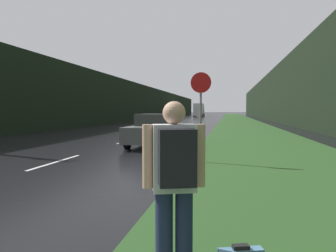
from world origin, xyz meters
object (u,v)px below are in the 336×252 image
stop_sign (201,108)px  car_passing_near (156,130)px  hitchhiker_with_backpack (175,180)px  delivery_truck (199,110)px

stop_sign → car_passing_near: bearing=120.7°
stop_sign → hitchhiker_with_backpack: size_ratio=1.64×
hitchhiker_with_backpack → delivery_truck: bearing=77.0°
delivery_truck → hitchhiker_with_backpack: bearing=-84.6°
hitchhiker_with_backpack → stop_sign: bearing=74.8°
stop_sign → delivery_truck: size_ratio=0.38×
hitchhiker_with_backpack → delivery_truck: size_ratio=0.23×
car_passing_near → stop_sign: bearing=120.7°
stop_sign → delivery_truck: (-6.81, 69.56, 0.05)m
hitchhiker_with_backpack → car_passing_near: size_ratio=0.38×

